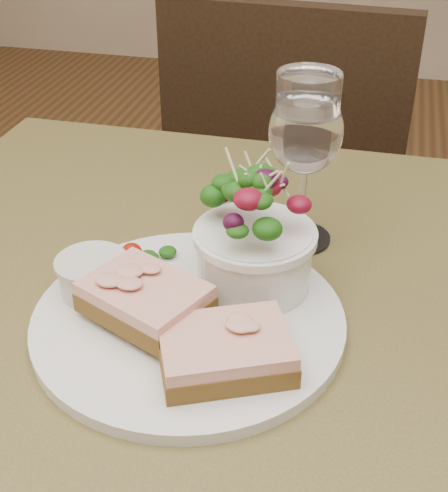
% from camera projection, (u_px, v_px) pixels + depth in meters
% --- Properties ---
extents(cafe_table, '(0.80, 0.80, 0.75)m').
position_uv_depth(cafe_table, '(213.00, 390.00, 0.70)').
color(cafe_table, '#48431E').
rests_on(cafe_table, ground).
extents(chair_far, '(0.45, 0.45, 0.90)m').
position_uv_depth(chair_far, '(291.00, 268.00, 1.51)').
color(chair_far, black).
rests_on(chair_far, ground).
extents(dinner_plate, '(0.29, 0.29, 0.01)m').
position_uv_depth(dinner_plate, '(189.00, 320.00, 0.63)').
color(dinner_plate, white).
rests_on(dinner_plate, cafe_table).
extents(sandwich_front, '(0.13, 0.12, 0.03)m').
position_uv_depth(sandwich_front, '(225.00, 350.00, 0.56)').
color(sandwich_front, '#432C12').
rests_on(sandwich_front, dinner_plate).
extents(sandwich_back, '(0.13, 0.11, 0.03)m').
position_uv_depth(sandwich_back, '(145.00, 299.00, 0.61)').
color(sandwich_back, '#432C12').
rests_on(sandwich_back, dinner_plate).
extents(ramekin, '(0.06, 0.06, 0.04)m').
position_uv_depth(ramekin, '(93.00, 274.00, 0.65)').
color(ramekin, beige).
rests_on(ramekin, dinner_plate).
extents(salad_bowl, '(0.11, 0.11, 0.13)m').
position_uv_depth(salad_bowl, '(255.00, 232.00, 0.63)').
color(salad_bowl, white).
rests_on(salad_bowl, dinner_plate).
extents(garnish, '(0.05, 0.04, 0.02)m').
position_uv_depth(garnish, '(143.00, 254.00, 0.70)').
color(garnish, '#0D380A').
rests_on(garnish, dinner_plate).
extents(wine_glass, '(0.08, 0.08, 0.18)m').
position_uv_depth(wine_glass, '(306.00, 136.00, 0.69)').
color(wine_glass, white).
rests_on(wine_glass, cafe_table).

